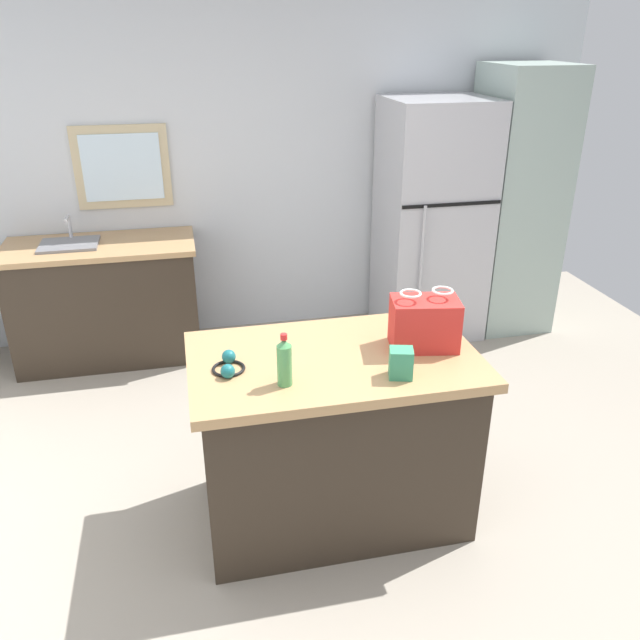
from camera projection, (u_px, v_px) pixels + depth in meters
name	position (u px, v px, depth m)	size (l,w,h in m)	color
ground	(361.00, 524.00, 3.27)	(6.17, 6.17, 0.00)	#9E9384
back_wall	(273.00, 165.00, 4.98)	(4.97, 0.13, 2.64)	silver
kitchen_island	(333.00, 437.00, 3.17)	(1.35, 0.82, 0.91)	#33281E
refrigerator	(432.00, 221.00, 5.01)	(0.77, 0.73, 1.84)	#B7B7BC
tall_cabinet	(515.00, 202.00, 5.10)	(0.59, 0.66, 2.06)	#9EB2A8
sink_counter	(106.00, 300.00, 4.75)	(1.34, 0.63, 1.08)	#33281E
shopping_bag	(424.00, 323.00, 3.02)	(0.34, 0.25, 0.29)	red
small_box	(401.00, 363.00, 2.78)	(0.10, 0.09, 0.13)	#388E66
bottle	(284.00, 362.00, 2.70)	(0.07, 0.07, 0.24)	#4C9956
ear_defenders	(228.00, 366.00, 2.85)	(0.17, 0.20, 0.06)	black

